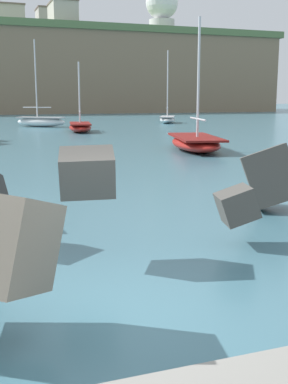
{
  "coord_description": "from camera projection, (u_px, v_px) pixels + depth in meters",
  "views": [
    {
      "loc": [
        -1.23,
        -5.46,
        2.62
      ],
      "look_at": [
        0.89,
        0.5,
        1.4
      ],
      "focal_mm": 45.51,
      "sensor_mm": 36.0,
      "label": 1
    }
  ],
  "objects": [
    {
      "name": "ground_plane",
      "position": [
        89.0,
        316.0,
        5.95
      ],
      "size": [
        400.0,
        400.0,
        0.0
      ],
      "primitive_type": "plane",
      "color": "#42707F"
    },
    {
      "name": "station_building_west",
      "position": [
        9.0,
        20.0,
        97.86
      ],
      "size": [
        6.27,
        6.38,
        5.72
      ],
      "color": "#B2ADA3",
      "rests_on": "headland_bluff"
    },
    {
      "name": "boat_mid_centre",
      "position": [
        195.0,
        142.0,
        24.79
      ],
      "size": [
        3.54,
        6.24,
        6.47
      ],
      "color": "maroon",
      "rests_on": "ground"
    },
    {
      "name": "station_building_central",
      "position": [
        49.0,
        23.0,
        102.49
      ],
      "size": [
        5.02,
        5.86,
        5.91
      ],
      "color": "#B2ADA3",
      "rests_on": "headland_bluff"
    },
    {
      "name": "boat_near_right",
      "position": [
        167.0,
        119.0,
        52.44
      ],
      "size": [
        3.49,
        4.99,
        7.56
      ],
      "color": "white",
      "rests_on": "ground"
    },
    {
      "name": "radar_dome",
      "position": [
        162.0,
        7.0,
        94.52
      ],
      "size": [
        6.31,
        6.31,
        8.78
      ],
      "color": "silver",
      "rests_on": "headland_bluff"
    },
    {
      "name": "headland_bluff",
      "position": [
        65.0,
        73.0,
        98.21
      ],
      "size": [
        78.97,
        34.64,
        15.28
      ],
      "color": "#847056",
      "rests_on": "ground"
    },
    {
      "name": "breakwater_jetty",
      "position": [
        158.0,
        190.0,
        8.3
      ],
      "size": [
        29.3,
        7.06,
        2.47
      ],
      "color": "gray",
      "rests_on": "ground"
    },
    {
      "name": "boat_near_centre",
      "position": [
        80.0,
        127.0,
        38.47
      ],
      "size": [
        2.61,
        5.31,
        5.44
      ],
      "color": "maroon",
      "rests_on": "ground"
    },
    {
      "name": "boat_mid_left",
      "position": [
        41.0,
        121.0,
        45.32
      ],
      "size": [
        4.8,
        3.94,
        7.89
      ],
      "color": "white",
      "rests_on": "ground"
    },
    {
      "name": "station_building_east",
      "position": [
        63.0,
        15.0,
        88.44
      ],
      "size": [
        4.65,
        7.55,
        4.49
      ],
      "color": "#B2ADA3",
      "rests_on": "headland_bluff"
    }
  ]
}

